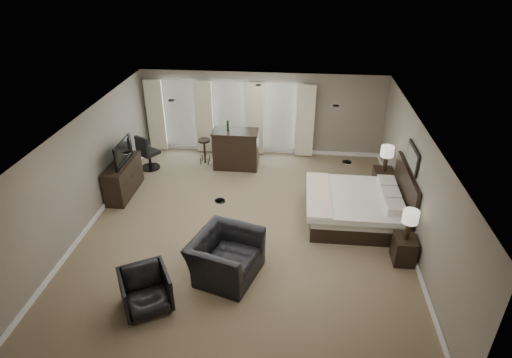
# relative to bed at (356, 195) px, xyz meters

# --- Properties ---
(room) EXTENTS (7.60, 8.60, 2.64)m
(room) POSITION_rel_bed_xyz_m (-2.58, -0.55, 0.59)
(room) COLOR #736349
(room) RESTS_ON ground
(window_bay) EXTENTS (5.25, 0.20, 2.30)m
(window_bay) POSITION_rel_bed_xyz_m (-3.58, 3.56, 0.49)
(window_bay) COLOR silver
(window_bay) RESTS_ON room
(bed) EXTENTS (2.24, 2.14, 1.43)m
(bed) POSITION_rel_bed_xyz_m (0.00, 0.00, 0.00)
(bed) COLOR silver
(bed) RESTS_ON ground
(nightstand_near) EXTENTS (0.44, 0.54, 0.59)m
(nightstand_near) POSITION_rel_bed_xyz_m (0.89, -1.45, -0.42)
(nightstand_near) COLOR black
(nightstand_near) RESTS_ON ground
(nightstand_far) EXTENTS (0.50, 0.61, 0.66)m
(nightstand_far) POSITION_rel_bed_xyz_m (0.89, 1.45, -0.38)
(nightstand_far) COLOR black
(nightstand_far) RESTS_ON ground
(lamp_near) EXTENTS (0.33, 0.33, 0.67)m
(lamp_near) POSITION_rel_bed_xyz_m (0.89, -1.45, 0.21)
(lamp_near) COLOR beige
(lamp_near) RESTS_ON nightstand_near
(lamp_far) EXTENTS (0.34, 0.34, 0.70)m
(lamp_far) POSITION_rel_bed_xyz_m (0.89, 1.45, 0.30)
(lamp_far) COLOR beige
(lamp_far) RESTS_ON nightstand_far
(wall_art) EXTENTS (0.04, 0.96, 0.56)m
(wall_art) POSITION_rel_bed_xyz_m (1.12, 0.00, 1.04)
(wall_art) COLOR slate
(wall_art) RESTS_ON room
(dresser) EXTENTS (0.51, 1.58, 0.92)m
(dresser) POSITION_rel_bed_xyz_m (-6.03, 0.70, -0.26)
(dresser) COLOR black
(dresser) RESTS_ON ground
(tv) EXTENTS (0.62, 1.08, 0.14)m
(tv) POSITION_rel_bed_xyz_m (-6.03, 0.70, 0.27)
(tv) COLOR black
(tv) RESTS_ON dresser
(armchair_near) EXTENTS (1.27, 1.58, 1.20)m
(armchair_near) POSITION_rel_bed_xyz_m (-2.78, -2.23, -0.11)
(armchair_near) COLOR black
(armchair_near) RESTS_ON ground
(armchair_far) EXTENTS (1.13, 1.11, 0.87)m
(armchair_far) POSITION_rel_bed_xyz_m (-4.09, -3.28, -0.28)
(armchair_far) COLOR black
(armchair_far) RESTS_ON ground
(bar_counter) EXTENTS (1.36, 0.71, 1.18)m
(bar_counter) POSITION_rel_bed_xyz_m (-3.25, 2.54, -0.12)
(bar_counter) COLOR black
(bar_counter) RESTS_ON ground
(bar_stool_left) EXTENTS (0.48, 0.48, 0.79)m
(bar_stool_left) POSITION_rel_bed_xyz_m (-4.24, 2.71, -0.32)
(bar_stool_left) COLOR black
(bar_stool_left) RESTS_ON ground
(bar_stool_right) EXTENTS (0.41, 0.41, 0.85)m
(bar_stool_right) POSITION_rel_bed_xyz_m (-3.59, 2.97, -0.29)
(bar_stool_right) COLOR black
(bar_stool_right) RESTS_ON ground
(desk_chair) EXTENTS (0.76, 0.76, 1.10)m
(desk_chair) POSITION_rel_bed_xyz_m (-5.81, 2.19, -0.17)
(desk_chair) COLOR black
(desk_chair) RESTS_ON ground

